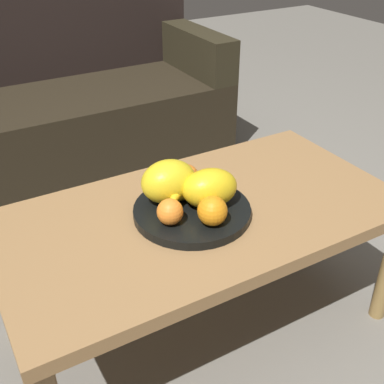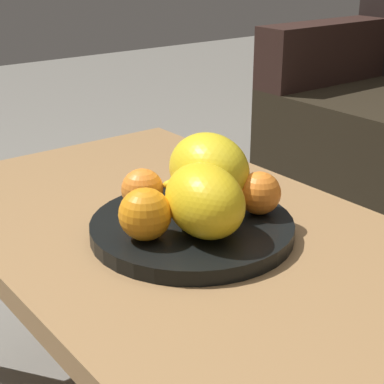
{
  "view_description": "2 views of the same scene",
  "coord_description": "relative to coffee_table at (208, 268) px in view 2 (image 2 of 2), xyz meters",
  "views": [
    {
      "loc": [
        -0.6,
        -0.99,
        1.22
      ],
      "look_at": [
        -0.03,
        -0.01,
        0.52
      ],
      "focal_mm": 45.52,
      "sensor_mm": 36.0,
      "label": 1
    },
    {
      "loc": [
        0.67,
        -0.55,
        0.89
      ],
      "look_at": [
        -0.03,
        -0.01,
        0.52
      ],
      "focal_mm": 57.54,
      "sensor_mm": 36.0,
      "label": 2
    }
  ],
  "objects": [
    {
      "name": "coffee_table",
      "position": [
        0.0,
        0.0,
        0.0
      ],
      "size": [
        1.16,
        0.61,
        0.45
      ],
      "color": "#997044",
      "rests_on": "ground_plane"
    },
    {
      "name": "fruit_bowl",
      "position": [
        -0.03,
        -0.01,
        0.06
      ],
      "size": [
        0.33,
        0.33,
        0.03
      ],
      "primitive_type": "cylinder",
      "color": "black",
      "rests_on": "coffee_table"
    },
    {
      "name": "melon_large_front",
      "position": [
        0.01,
        -0.02,
        0.13
      ],
      "size": [
        0.17,
        0.14,
        0.11
      ],
      "primitive_type": "ellipsoid",
      "rotation": [
        0.0,
        0.0,
        -0.2
      ],
      "color": "yellow",
      "rests_on": "fruit_bowl"
    },
    {
      "name": "melon_smaller_beside",
      "position": [
        -0.07,
        0.06,
        0.14
      ],
      "size": [
        0.17,
        0.14,
        0.12
      ],
      "primitive_type": "ellipsoid",
      "rotation": [
        0.0,
        0.0,
        -0.09
      ],
      "color": "yellow",
      "rests_on": "fruit_bowl"
    },
    {
      "name": "orange_front",
      "position": [
        -0.03,
        -0.1,
        0.11
      ],
      "size": [
        0.08,
        0.08,
        0.08
      ],
      "primitive_type": "sphere",
      "color": "orange",
      "rests_on": "fruit_bowl"
    },
    {
      "name": "orange_left",
      "position": [
        -0.12,
        -0.04,
        0.11
      ],
      "size": [
        0.07,
        0.07,
        0.07
      ],
      "primitive_type": "sphere",
      "color": "orange",
      "rests_on": "fruit_bowl"
    },
    {
      "name": "orange_back",
      "position": [
        0.01,
        0.1,
        0.11
      ],
      "size": [
        0.07,
        0.07,
        0.07
      ],
      "primitive_type": "sphere",
      "color": "orange",
      "rests_on": "fruit_bowl"
    },
    {
      "name": "banana_bunch",
      "position": [
        -0.05,
        0.04,
        0.1
      ],
      "size": [
        0.17,
        0.13,
        0.06
      ],
      "color": "gold",
      "rests_on": "fruit_bowl"
    }
  ]
}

